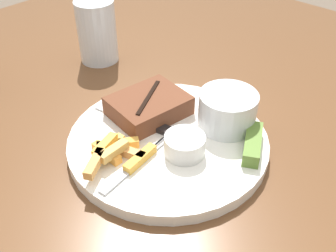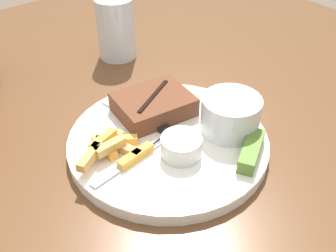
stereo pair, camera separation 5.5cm
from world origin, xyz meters
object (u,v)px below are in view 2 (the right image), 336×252
Objects in this scene: dinner_plate at (168,142)px; fork_utensil at (129,162)px; steak_portion at (154,104)px; drinking_glass at (116,28)px; coleslaw_cup at (231,113)px; dipping_sauce_cup at (181,145)px; knife_utensil at (153,124)px; pickle_spear at (251,151)px.

fork_utensil reaches higher than dinner_plate.
steak_portion is 1.03× the size of drinking_glass.
steak_portion is at bearing 29.06° from fork_utensil.
dinner_plate is at bearing 0.00° from fork_utensil.
coleslaw_cup is 1.53× the size of dipping_sauce_cup.
knife_utensil is at bearing 82.07° from dipping_sauce_cup.
dinner_plate is 0.08m from fork_utensil.
steak_portion is 0.17m from pickle_spear.
coleslaw_cup is 0.63× the size of fork_utensil.
knife_utensil reaches higher than dinner_plate.
pickle_spear is at bearing -109.67° from coleslaw_cup.
dipping_sauce_cup is (-0.09, 0.00, -0.01)m from coleslaw_cup.
pickle_spear is (-0.02, -0.06, -0.02)m from coleslaw_cup.
dipping_sauce_cup reaches higher than dinner_plate.
steak_portion reaches higher than fork_utensil.
knife_utensil is at bearing 89.86° from dinner_plate.
steak_portion reaches higher than pickle_spear.
steak_portion reaches higher than dipping_sauce_cup.
drinking_glass is (0.10, 0.24, 0.04)m from knife_utensil.
fork_utensil is at bearing -145.07° from steak_portion.
drinking_glass is (0.05, 0.38, 0.03)m from pickle_spear.
drinking_glass is (0.10, 0.28, 0.05)m from dinner_plate.
dipping_sauce_cup is 0.47× the size of drinking_glass.
coleslaw_cup reaches higher than knife_utensil.
coleslaw_cup is at bearing -94.23° from drinking_glass.
coleslaw_cup is at bearing 70.33° from pickle_spear.
dinner_plate is 1.74× the size of knife_utensil.
steak_portion is 0.23m from drinking_glass.
drinking_glass is at bearing 85.77° from coleslaw_cup.
dipping_sauce_cup reaches higher than pickle_spear.
drinking_glass reaches higher than knife_utensil.
dipping_sauce_cup is at bearing 161.52° from knife_utensil.
dipping_sauce_cup is 0.71× the size of pickle_spear.
steak_portion is 0.12m from coleslaw_cup.
dinner_plate is 0.30m from drinking_glass.
coleslaw_cup is at bearing -60.74° from steak_portion.
steak_portion is 2.19× the size of dipping_sauce_cup.
pickle_spear reaches higher than dinner_plate.
steak_portion is 0.74× the size of knife_utensil.
coleslaw_cup reaches higher than pickle_spear.
coleslaw_cup is 0.16m from fork_utensil.
dipping_sauce_cup is 0.34× the size of knife_utensil.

